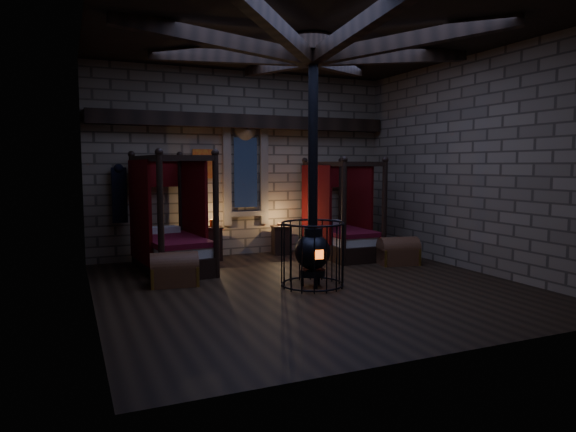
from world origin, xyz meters
name	(u,v)px	position (x,y,z in m)	size (l,w,h in m)	color
room	(309,65)	(0.00, 0.09, 3.74)	(7.02, 7.02, 4.29)	black
bed_left	(171,242)	(-1.94, 2.31, 0.56)	(1.37, 2.26, 2.25)	black
bed_right	(340,233)	(1.90, 2.38, 0.53)	(1.12, 2.07, 2.14)	black
trunk_left	(174,270)	(-2.15, 0.96, 0.26)	(0.86, 0.61, 0.59)	brown
trunk_right	(398,252)	(2.52, 1.00, 0.26)	(0.89, 0.67, 0.59)	brown
nightstand_left	(212,243)	(-0.92, 3.05, 0.38)	(0.53, 0.51, 0.89)	black
nightstand_right	(281,240)	(0.73, 3.09, 0.34)	(0.47, 0.45, 0.73)	black
stove	(312,249)	(0.01, -0.06, 0.65)	(1.08, 1.08, 4.05)	black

